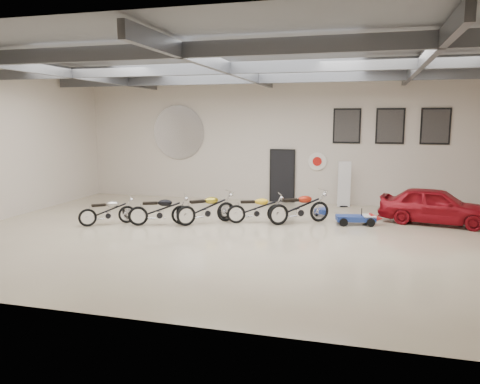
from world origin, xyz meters
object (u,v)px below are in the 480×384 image
(motorcycle_black, at_px, (160,210))
(go_kart, at_px, (360,216))
(banner_stand, at_px, (344,184))
(vintage_car, at_px, (436,206))
(motorcycle_yellow, at_px, (256,208))
(motorcycle_gold, at_px, (206,208))
(motorcycle_red, at_px, (299,207))
(motorcycle_silver, at_px, (107,211))

(motorcycle_black, distance_m, go_kart, 6.41)
(banner_stand, xyz_separation_m, vintage_car, (3.01, -2.27, -0.31))
(motorcycle_yellow, relative_size, go_kart, 1.25)
(motorcycle_gold, height_order, motorcycle_yellow, motorcycle_gold)
(motorcycle_black, xyz_separation_m, motorcycle_red, (4.27, 1.43, 0.04))
(motorcycle_gold, relative_size, motorcycle_red, 0.96)
(banner_stand, xyz_separation_m, motorcycle_silver, (-7.15, -5.19, -0.44))
(motorcycle_yellow, distance_m, vintage_car, 5.79)
(motorcycle_gold, height_order, motorcycle_red, motorcycle_red)
(motorcycle_silver, bearing_deg, banner_stand, -4.00)
(motorcycle_silver, distance_m, motorcycle_red, 6.18)
(motorcycle_black, bearing_deg, motorcycle_red, -4.99)
(banner_stand, distance_m, motorcycle_black, 7.33)
(motorcycle_yellow, xyz_separation_m, vintage_car, (5.61, 1.41, 0.10))
(banner_stand, relative_size, motorcycle_gold, 0.89)
(motorcycle_yellow, height_order, go_kart, motorcycle_yellow)
(motorcycle_silver, height_order, motorcycle_yellow, motorcycle_yellow)
(banner_stand, distance_m, motorcycle_red, 3.62)
(motorcycle_yellow, height_order, vintage_car, vintage_car)
(motorcycle_black, bearing_deg, motorcycle_silver, 169.76)
(motorcycle_silver, relative_size, vintage_car, 0.51)
(go_kart, bearing_deg, motorcycle_red, 177.28)
(motorcycle_yellow, xyz_separation_m, go_kart, (3.26, 0.63, -0.22))
(motorcycle_gold, bearing_deg, vintage_car, -27.61)
(banner_stand, bearing_deg, motorcycle_gold, -148.99)
(banner_stand, relative_size, motorcycle_black, 0.93)
(banner_stand, xyz_separation_m, motorcycle_gold, (-4.15, -4.21, -0.38))
(banner_stand, height_order, motorcycle_black, banner_stand)
(motorcycle_red, xyz_separation_m, vintage_car, (4.25, 1.11, 0.05))
(motorcycle_red, bearing_deg, banner_stand, 34.91)
(motorcycle_silver, relative_size, motorcycle_red, 0.84)
(motorcycle_black, height_order, motorcycle_gold, motorcycle_gold)
(motorcycle_silver, xyz_separation_m, motorcycle_gold, (3.00, 0.98, 0.06))
(banner_stand, bearing_deg, motorcycle_black, -153.33)
(motorcycle_red, bearing_deg, motorcycle_yellow, 157.87)
(motorcycle_yellow, bearing_deg, motorcycle_silver, 177.47)
(motorcycle_yellow, distance_m, go_kart, 3.33)
(motorcycle_yellow, xyz_separation_m, motorcycle_red, (1.36, 0.31, 0.05))
(motorcycle_silver, bearing_deg, motorcycle_black, -26.74)
(motorcycle_gold, height_order, go_kart, motorcycle_gold)
(motorcycle_gold, distance_m, motorcycle_yellow, 1.62)
(banner_stand, height_order, motorcycle_red, banner_stand)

